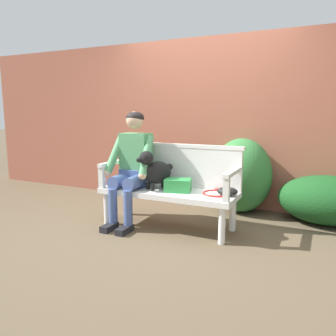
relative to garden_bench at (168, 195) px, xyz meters
name	(u,v)px	position (x,y,z in m)	size (l,w,h in m)	color
ground_plane	(168,227)	(0.00, 0.00, -0.38)	(40.00, 40.00, 0.00)	brown
brick_garden_fence	(207,122)	(0.00, 1.31, 0.77)	(8.00, 0.30, 2.31)	#9E5642
hedge_bush_far_left	(327,200)	(1.63, 0.91, -0.09)	(1.11, 0.75, 0.58)	#194C1E
hedge_bush_mid_left	(241,175)	(0.60, 0.97, 0.10)	(0.78, 0.73, 0.97)	#337538
garden_bench	(168,195)	(0.00, 0.00, 0.00)	(1.55, 0.54, 0.44)	white
bench_backrest	(177,165)	(0.00, 0.24, 0.31)	(1.59, 0.06, 0.50)	white
bench_armrest_left_end	(109,169)	(-0.73, -0.09, 0.26)	(0.06, 0.54, 0.28)	white
bench_armrest_right_end	(230,179)	(0.73, -0.09, 0.26)	(0.06, 0.54, 0.28)	white
person_seated	(132,164)	(-0.45, -0.02, 0.33)	(0.56, 0.67, 1.31)	black
dog_on_bench	(155,170)	(-0.15, -0.04, 0.28)	(0.36, 0.42, 0.44)	black
tennis_racket	(216,193)	(0.54, 0.07, 0.07)	(0.36, 0.58, 0.03)	red
baseball_glove	(227,191)	(0.67, 0.04, 0.10)	(0.22, 0.17, 0.09)	black
sports_bag	(178,185)	(0.13, -0.02, 0.13)	(0.28, 0.20, 0.14)	#2D8E42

